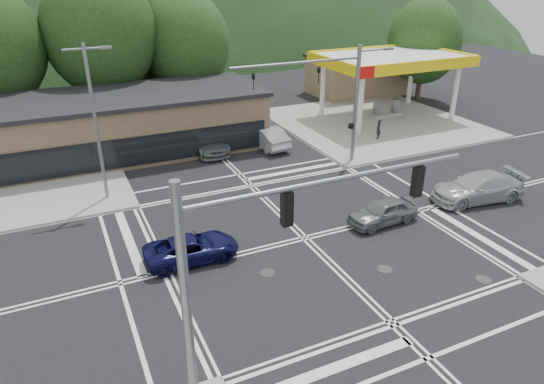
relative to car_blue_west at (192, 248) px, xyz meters
name	(u,v)px	position (x,y,z in m)	size (l,w,h in m)	color
ground	(305,238)	(5.78, -0.50, -0.61)	(120.00, 120.00, 0.00)	black
sidewalk_ne	(374,122)	(20.78, 14.50, -0.54)	(16.00, 16.00, 0.15)	gray
gas_station_canopy	(391,62)	(22.76, 15.49, 4.43)	(12.32, 8.34, 5.75)	silver
convenience_store	(359,76)	(25.78, 24.50, 1.29)	(10.00, 6.00, 3.80)	#846B4F
commercial_row	(95,129)	(-2.22, 16.50, 1.39)	(24.00, 8.00, 4.00)	brown
hill_north	(95,34)	(5.78, 89.50, -0.61)	(252.00, 126.00, 140.00)	black
tree_n_b	(100,32)	(-0.22, 23.50, 7.18)	(9.00, 9.00, 12.98)	#382619
tree_n_c	(186,43)	(6.78, 23.50, 5.88)	(7.60, 7.60, 10.87)	#382619
tree_n_e	(141,32)	(3.78, 27.50, 6.53)	(8.40, 8.40, 11.98)	#382619
tree_ne	(424,41)	(29.78, 19.50, 5.23)	(7.20, 7.20, 9.99)	#382619
streetlight_nw	(96,117)	(-2.66, 8.50, 4.43)	(2.50, 0.25, 9.00)	slate
signal_mast_ne	(341,92)	(12.72, 7.70, 4.46)	(11.65, 0.30, 8.00)	slate
signal_mast_sw	(248,265)	(-0.61, -8.70, 4.50)	(9.14, 0.28, 8.00)	slate
car_blue_west	(192,248)	(0.00, 0.00, 0.00)	(2.04, 4.42, 1.23)	#0D0D3A
car_grey_center	(383,212)	(10.35, -0.80, 0.06)	(1.60, 3.98, 1.36)	slate
car_silver_east	(478,187)	(17.11, -0.80, 0.19)	(2.27, 5.57, 1.62)	#A4A8AB
car_queue_a	(266,136)	(9.63, 13.00, 0.19)	(1.70, 4.87, 1.60)	#A3A4AA
car_queue_b	(254,115)	(11.28, 19.14, 0.10)	(1.69, 4.20, 1.43)	silver
car_northbound	(206,140)	(5.28, 14.13, 0.21)	(2.30, 5.67, 1.64)	#575A5C
pedestrian	(378,129)	(18.30, 10.56, 0.30)	(0.56, 0.37, 1.54)	black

